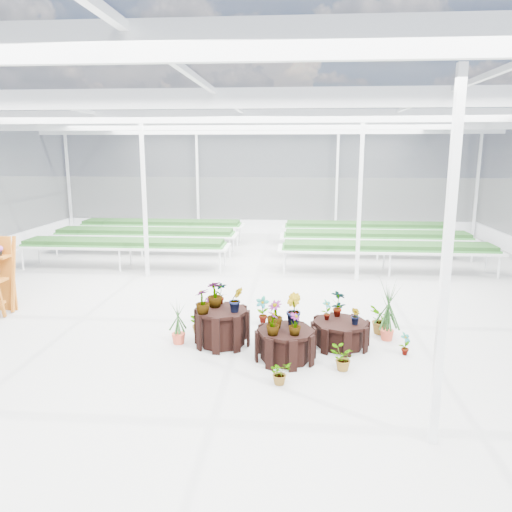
{
  "coord_description": "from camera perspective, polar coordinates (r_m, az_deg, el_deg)",
  "views": [
    {
      "loc": [
        1.24,
        -9.78,
        3.57
      ],
      "look_at": [
        0.4,
        0.95,
        1.3
      ],
      "focal_mm": 35.0,
      "sensor_mm": 36.0,
      "label": 1
    }
  ],
  "objects": [
    {
      "name": "ground_plane",
      "position": [
        10.49,
        -2.61,
        -8.01
      ],
      "size": [
        24.0,
        24.0,
        0.0
      ],
      "primitive_type": "plane",
      "color": "gray",
      "rests_on": "ground"
    },
    {
      "name": "plinth_mid",
      "position": [
        8.82,
        3.4,
        -10.07
      ],
      "size": [
        1.26,
        1.26,
        0.54
      ],
      "primitive_type": "cylinder",
      "rotation": [
        0.0,
        0.0,
        0.26
      ],
      "color": "black",
      "rests_on": "ground"
    },
    {
      "name": "greenhouse_shell",
      "position": [
        9.95,
        -2.73,
        4.27
      ],
      "size": [
        18.0,
        24.0,
        4.5
      ],
      "primitive_type": null,
      "color": "white",
      "rests_on": "ground"
    },
    {
      "name": "nursery_benches",
      "position": [
        17.32,
        0.3,
        1.44
      ],
      "size": [
        16.0,
        7.0,
        0.84
      ],
      "primitive_type": null,
      "color": "silver",
      "rests_on": "ground"
    },
    {
      "name": "steel_frame",
      "position": [
        9.95,
        -2.73,
        4.27
      ],
      "size": [
        18.0,
        24.0,
        4.5
      ],
      "primitive_type": null,
      "color": "silver",
      "rests_on": "ground"
    },
    {
      "name": "plinth_tall",
      "position": [
        9.45,
        -3.89,
        -8.11
      ],
      "size": [
        1.08,
        1.08,
        0.68
      ],
      "primitive_type": "cylinder",
      "rotation": [
        0.0,
        0.0,
        -0.08
      ],
      "color": "black",
      "rests_on": "ground"
    },
    {
      "name": "nursery_plants",
      "position": [
        9.49,
        3.34,
        -6.95
      ],
      "size": [
        4.49,
        3.15,
        1.34
      ],
      "color": "#1C3F19",
      "rests_on": "ground"
    },
    {
      "name": "plinth_low",
      "position": [
        9.52,
        9.58,
        -8.75
      ],
      "size": [
        1.22,
        1.22,
        0.48
      ],
      "primitive_type": "cylinder",
      "rotation": [
        0.0,
        0.0,
        0.16
      ],
      "color": "black",
      "rests_on": "ground"
    }
  ]
}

